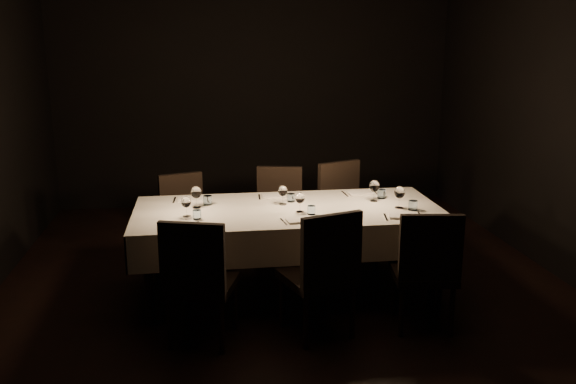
{
  "coord_description": "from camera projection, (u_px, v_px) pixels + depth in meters",
  "views": [
    {
      "loc": [
        -0.69,
        -4.79,
        2.13
      ],
      "look_at": [
        0.0,
        0.0,
        0.9
      ],
      "focal_mm": 38.0,
      "sensor_mm": 36.0,
      "label": 1
    }
  ],
  "objects": [
    {
      "name": "dining_table",
      "position": [
        288.0,
        217.0,
        5.05
      ],
      "size": [
        2.52,
        1.12,
        0.76
      ],
      "color": "black",
      "rests_on": "ground"
    },
    {
      "name": "place_setting_near_left",
      "position": [
        187.0,
        212.0,
        4.69
      ],
      "size": [
        0.3,
        0.39,
        0.16
      ],
      "rotation": [
        0.0,
        0.0,
        -0.09
      ],
      "color": "beige",
      "rests_on": "dining_table"
    },
    {
      "name": "chair_far_center",
      "position": [
        279.0,
        210.0,
        5.89
      ],
      "size": [
        0.52,
        0.52,
        0.92
      ],
      "rotation": [
        0.0,
        0.0,
        -0.21
      ],
      "color": "black",
      "rests_on": "ground"
    },
    {
      "name": "chair_near_left",
      "position": [
        198.0,
        276.0,
        4.23
      ],
      "size": [
        0.57,
        0.57,
        0.94
      ],
      "rotation": [
        0.0,
        0.0,
        2.84
      ],
      "color": "black",
      "rests_on": "ground"
    },
    {
      "name": "chair_far_right",
      "position": [
        345.0,
        207.0,
        5.91
      ],
      "size": [
        0.6,
        0.6,
        0.96
      ],
      "rotation": [
        0.0,
        0.0,
        0.38
      ],
      "color": "black",
      "rests_on": "ground"
    },
    {
      "name": "room",
      "position": [
        288.0,
        119.0,
        4.85
      ],
      "size": [
        5.01,
        6.01,
        3.01
      ],
      "color": "black",
      "rests_on": "ground"
    },
    {
      "name": "place_setting_far_left",
      "position": [
        197.0,
        196.0,
        5.12
      ],
      "size": [
        0.33,
        0.41,
        0.18
      ],
      "rotation": [
        0.0,
        0.0,
        -0.06
      ],
      "color": "beige",
      "rests_on": "dining_table"
    },
    {
      "name": "place_setting_near_right",
      "position": [
        404.0,
        203.0,
        4.93
      ],
      "size": [
        0.34,
        0.41,
        0.18
      ],
      "rotation": [
        0.0,
        0.0,
        -0.17
      ],
      "color": "beige",
      "rests_on": "dining_table"
    },
    {
      "name": "place_setting_far_center",
      "position": [
        282.0,
        194.0,
        5.22
      ],
      "size": [
        0.3,
        0.39,
        0.17
      ],
      "rotation": [
        0.0,
        0.0,
        -0.06
      ],
      "color": "beige",
      "rests_on": "dining_table"
    },
    {
      "name": "chair_far_left",
      "position": [
        185.0,
        215.0,
        5.79
      ],
      "size": [
        0.53,
        0.53,
        0.88
      ],
      "rotation": [
        0.0,
        0.0,
        0.31
      ],
      "color": "black",
      "rests_on": "ground"
    },
    {
      "name": "chair_near_right",
      "position": [
        426.0,
        265.0,
        4.44
      ],
      "size": [
        0.51,
        0.51,
        0.93
      ],
      "rotation": [
        0.0,
        0.0,
        3.0
      ],
      "color": "black",
      "rests_on": "ground"
    },
    {
      "name": "chair_near_center",
      "position": [
        323.0,
        269.0,
        4.33
      ],
      "size": [
        0.58,
        0.58,
        0.97
      ],
      "rotation": [
        0.0,
        0.0,
        3.46
      ],
      "color": "black",
      "rests_on": "ground"
    },
    {
      "name": "place_setting_near_center",
      "position": [
        303.0,
        208.0,
        4.82
      ],
      "size": [
        0.3,
        0.39,
        0.16
      ],
      "rotation": [
        0.0,
        0.0,
        0.15
      ],
      "color": "beige",
      "rests_on": "dining_table"
    },
    {
      "name": "place_setting_far_right",
      "position": [
        372.0,
        190.0,
        5.32
      ],
      "size": [
        0.34,
        0.41,
        0.18
      ],
      "rotation": [
        0.0,
        0.0,
        0.06
      ],
      "color": "beige",
      "rests_on": "dining_table"
    }
  ]
}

